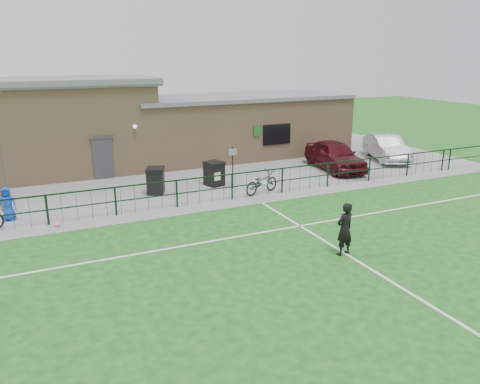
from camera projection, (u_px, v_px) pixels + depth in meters
name	position (u px, v px, depth m)	size (l,w,h in m)	color
ground	(314.00, 282.00, 13.14)	(90.00, 90.00, 0.00)	#175018
paving_strip	(173.00, 174.00, 24.90)	(34.00, 13.00, 0.02)	gray
pitch_line_touch	(213.00, 204.00, 19.94)	(28.00, 0.10, 0.01)	white
pitch_line_mid	(252.00, 234.00, 16.63)	(28.00, 0.10, 0.01)	white
pitch_line_perp	(371.00, 269.00, 13.94)	(0.10, 16.00, 0.01)	white
perimeter_fence	(211.00, 189.00, 19.94)	(28.00, 0.10, 1.20)	black
wheelie_bin_left	(156.00, 181.00, 21.27)	(0.74, 0.84, 1.12)	black
wheelie_bin_right	(214.00, 174.00, 22.55)	(0.72, 0.82, 1.09)	black
sign_post	(233.00, 168.00, 21.92)	(0.06, 0.06, 2.00)	black
car_maroon	(335.00, 155.00, 25.60)	(1.87, 4.64, 1.58)	#430C14
car_silver	(386.00, 148.00, 27.90)	(1.57, 4.49, 1.48)	#9FA1A6
bicycle_e	(262.00, 182.00, 21.29)	(0.68, 1.95, 1.02)	black
spectator_child	(8.00, 204.00, 17.79)	(0.64, 0.42, 1.32)	blue
goalkeeper_kick	(343.00, 228.00, 14.76)	(1.80, 3.28, 1.89)	black
ball_ground	(57.00, 224.00, 17.28)	(0.23, 0.23, 0.23)	silver
clubhouse	(141.00, 126.00, 26.52)	(24.25, 5.40, 4.96)	tan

